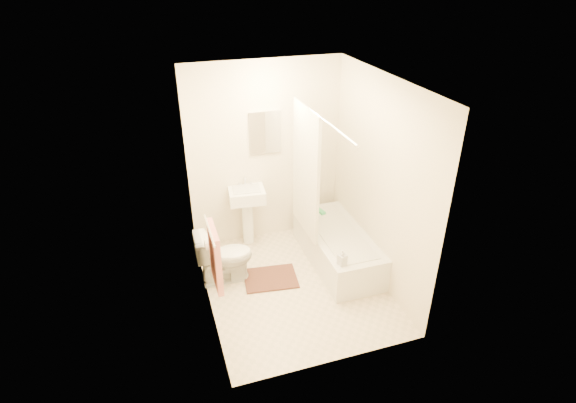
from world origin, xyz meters
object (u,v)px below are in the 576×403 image
object	(u,v)px
toilet	(224,257)
sink	(248,214)
soap_bottle	(342,258)
bath_mat	(271,278)
bathtub	(337,247)

from	to	relation	value
toilet	sink	size ratio (longest dim) A/B	0.75
toilet	soap_bottle	distance (m)	1.39
sink	bath_mat	distance (m)	0.97
bathtub	soap_bottle	distance (m)	0.73
sink	soap_bottle	distance (m)	1.57
bathtub	toilet	bearing A→B (deg)	177.30
bathtub	bath_mat	size ratio (longest dim) A/B	2.41
toilet	soap_bottle	world-z (taller)	toilet
bathtub	bath_mat	world-z (taller)	bathtub
toilet	bath_mat	xyz separation A→B (m)	(0.51, -0.17, -0.32)
sink	soap_bottle	bearing A→B (deg)	-55.55
bathtub	soap_bottle	world-z (taller)	soap_bottle
toilet	soap_bottle	size ratio (longest dim) A/B	3.53
bath_mat	soap_bottle	distance (m)	1.00
sink	bathtub	distance (m)	1.25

